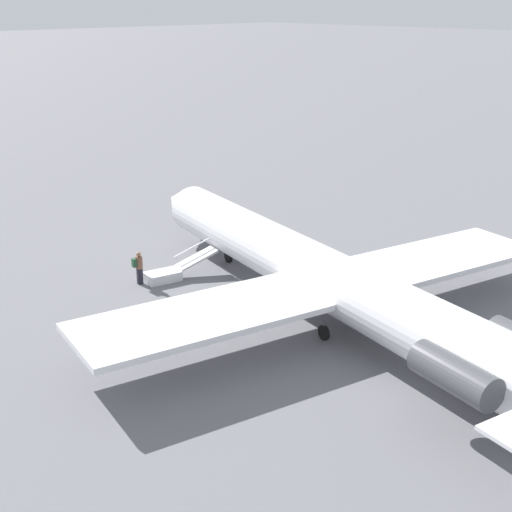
{
  "coord_description": "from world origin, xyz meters",
  "views": [
    {
      "loc": [
        -19.99,
        23.2,
        13.92
      ],
      "look_at": [
        3.8,
        0.02,
        1.87
      ],
      "focal_mm": 50.0,
      "sensor_mm": 36.0,
      "label": 1
    }
  ],
  "objects": [
    {
      "name": "passenger",
      "position": [
        8.68,
        3.68,
        1.0
      ],
      "size": [
        0.4,
        0.56,
        1.74
      ],
      "rotation": [
        0.0,
        0.0,
        -1.79
      ],
      "color": "#23232D",
      "rests_on": "ground"
    },
    {
      "name": "boarding_stairs",
      "position": [
        8.08,
        2.16,
        0.38
      ],
      "size": [
        1.85,
        4.14,
        1.74
      ],
      "rotation": [
        0.0,
        0.0,
        -1.79
      ],
      "color": "silver",
      "rests_on": "ground"
    },
    {
      "name": "ground_plane",
      "position": [
        0.0,
        0.0,
        0.0
      ],
      "size": [
        600.0,
        600.0,
        0.0
      ],
      "primitive_type": "plane",
      "color": "slate"
    },
    {
      "name": "airplane_main",
      "position": [
        -0.95,
        0.21,
        2.11
      ],
      "size": [
        30.96,
        23.8,
        7.04
      ],
      "rotation": [
        0.0,
        0.0,
        -0.22
      ],
      "color": "white",
      "rests_on": "ground"
    }
  ]
}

